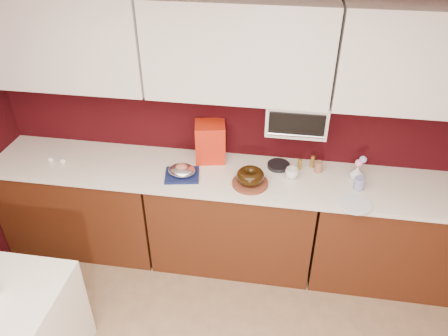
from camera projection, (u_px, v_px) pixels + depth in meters
ceiling at (119, 75)px, 0.96m from camera, size 4.00×4.50×0.02m
wall_back at (239, 117)px, 3.50m from camera, size 4.00×0.02×2.50m
base_cabinet_left at (85, 204)px, 3.88m from camera, size 1.31×0.58×0.86m
base_cabinet_center at (233, 220)px, 3.71m from camera, size 1.31×0.58×0.86m
base_cabinet_right at (396, 237)px, 3.53m from camera, size 1.31×0.58×0.86m
countertop at (233, 176)px, 3.45m from camera, size 4.00×0.62×0.04m
upper_cabinet_left at (58, 41)px, 3.20m from camera, size 1.31×0.33×0.70m
upper_cabinet_center at (238, 50)px, 3.03m from camera, size 1.31×0.33×0.70m
upper_cabinet_right at (440, 61)px, 2.86m from camera, size 1.31×0.33×0.70m
toaster_oven at (297, 115)px, 3.25m from camera, size 0.45×0.30×0.25m
toaster_oven_door at (297, 125)px, 3.12m from camera, size 0.40×0.02×0.18m
toaster_oven_handle at (296, 135)px, 3.15m from camera, size 0.42×0.02×0.02m
cake_base at (250, 183)px, 3.32m from camera, size 0.29×0.29×0.03m
bundt_cake at (250, 176)px, 3.28m from camera, size 0.27×0.27×0.09m
navy_towel at (182, 175)px, 3.42m from camera, size 0.30×0.27×0.02m
foil_ham_nest at (182, 170)px, 3.39m from camera, size 0.22×0.19×0.08m
roasted_ham at (182, 168)px, 3.38m from camera, size 0.12×0.11×0.06m
pandoro_box at (210, 142)px, 3.54m from camera, size 0.28×0.26×0.33m
dark_pan at (278, 165)px, 3.52m from camera, size 0.21×0.21×0.03m
coffee_mug at (292, 172)px, 3.38m from camera, size 0.10×0.10×0.10m
blue_jar at (359, 183)px, 3.26m from camera, size 0.10×0.10×0.10m
flower_vase at (357, 172)px, 3.35m from camera, size 0.10×0.10×0.13m
flower_pink at (359, 163)px, 3.31m from camera, size 0.06×0.06×0.06m
flower_blue at (363, 160)px, 3.31m from camera, size 0.06×0.06×0.06m
china_plate at (355, 204)px, 3.12m from camera, size 0.31×0.31×0.01m
amber_bottle at (300, 164)px, 3.48m from camera, size 0.04×0.04×0.09m
paper_cup at (319, 167)px, 3.45m from camera, size 0.07×0.07×0.09m
egg_left at (51, 160)px, 3.58m from camera, size 0.06×0.05×0.04m
egg_right at (63, 161)px, 3.56m from camera, size 0.06×0.05×0.04m
amber_bottle_tall at (312, 162)px, 3.50m from camera, size 0.03×0.03×0.10m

